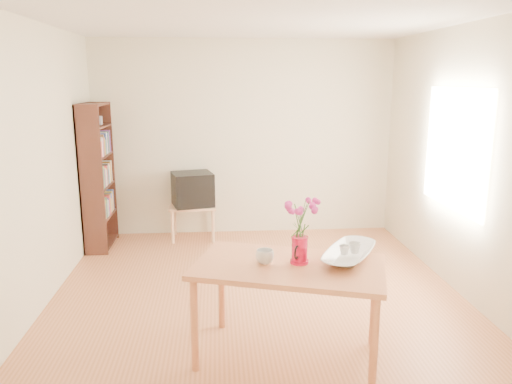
{
  "coord_description": "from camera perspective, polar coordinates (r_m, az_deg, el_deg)",
  "views": [
    {
      "loc": [
        -0.38,
        -4.44,
        2.07
      ],
      "look_at": [
        0.0,
        0.3,
        1.0
      ],
      "focal_mm": 35.0,
      "sensor_mm": 36.0,
      "label": 1
    }
  ],
  "objects": [
    {
      "name": "room",
      "position": [
        4.53,
        0.67,
        2.91
      ],
      "size": [
        4.5,
        4.5,
        4.5
      ],
      "color": "#AC643D",
      "rests_on": "ground"
    },
    {
      "name": "table",
      "position": [
        3.74,
        3.81,
        -9.44
      ],
      "size": [
        1.55,
        1.17,
        0.75
      ],
      "rotation": [
        0.0,
        0.0,
        -0.31
      ],
      "color": "#C36C42",
      "rests_on": "ground"
    },
    {
      "name": "tv_stand",
      "position": [
        6.64,
        -7.2,
        -2.1
      ],
      "size": [
        0.6,
        0.45,
        0.46
      ],
      "color": "tan",
      "rests_on": "ground"
    },
    {
      "name": "bookshelf",
      "position": [
        6.48,
        -17.58,
        1.15
      ],
      "size": [
        0.28,
        0.7,
        1.8
      ],
      "color": "black",
      "rests_on": "ground"
    },
    {
      "name": "pitcher",
      "position": [
        3.71,
        4.98,
        -6.73
      ],
      "size": [
        0.14,
        0.2,
        0.21
      ],
      "rotation": [
        0.0,
        0.0,
        -0.44
      ],
      "color": "#BF0B2F",
      "rests_on": "table"
    },
    {
      "name": "flowers",
      "position": [
        3.62,
        5.07,
        -2.78
      ],
      "size": [
        0.23,
        0.23,
        0.33
      ],
      "primitive_type": null,
      "color": "#ED37A9",
      "rests_on": "pitcher"
    },
    {
      "name": "mug",
      "position": [
        3.7,
        1.02,
        -7.4
      ],
      "size": [
        0.14,
        0.14,
        0.1
      ],
      "primitive_type": "imported",
      "rotation": [
        0.0,
        0.0,
        3.21
      ],
      "color": "white",
      "rests_on": "table"
    },
    {
      "name": "bowl",
      "position": [
        3.81,
        10.72,
        -4.42
      ],
      "size": [
        0.63,
        0.63,
        0.43
      ],
      "primitive_type": "imported",
      "rotation": [
        0.0,
        0.0,
        -0.55
      ],
      "color": "white",
      "rests_on": "table"
    },
    {
      "name": "teacup_a",
      "position": [
        3.81,
        10.11,
        -5.1
      ],
      "size": [
        0.09,
        0.09,
        0.06
      ],
      "primitive_type": "imported",
      "rotation": [
        0.0,
        0.0,
        0.46
      ],
      "color": "white",
      "rests_on": "bowl"
    },
    {
      "name": "teacup_b",
      "position": [
        3.85,
        11.27,
        -4.88
      ],
      "size": [
        0.09,
        0.09,
        0.07
      ],
      "primitive_type": "imported",
      "rotation": [
        0.0,
        0.0,
        1.36
      ],
      "color": "white",
      "rests_on": "bowl"
    },
    {
      "name": "television",
      "position": [
        6.58,
        -7.26,
        0.41
      ],
      "size": [
        0.59,
        0.56,
        0.43
      ],
      "rotation": [
        0.0,
        0.0,
        0.24
      ],
      "color": "black",
      "rests_on": "tv_stand"
    }
  ]
}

